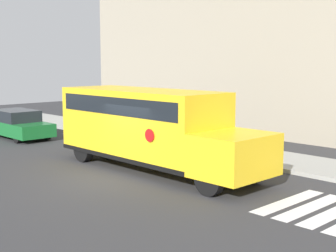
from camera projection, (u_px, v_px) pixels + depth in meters
The scene contains 5 objects.
ground_plane at pixel (113, 178), 16.26m from camera, with size 60.00×60.00×0.00m, color #333335.
sidewalk_strip at pixel (231, 152), 20.70m from camera, with size 44.00×3.00×0.15m.
building_backdrop at pixel (312, 17), 24.30m from camera, with size 32.00×4.00×12.64m.
school_bus at pixel (149, 124), 17.50m from camera, with size 9.06×2.57×2.99m.
parked_car at pixel (18, 124), 24.96m from camera, with size 4.64×1.88×1.48m.
Camera 1 is at (12.79, -9.58, 4.01)m, focal length 50.00 mm.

